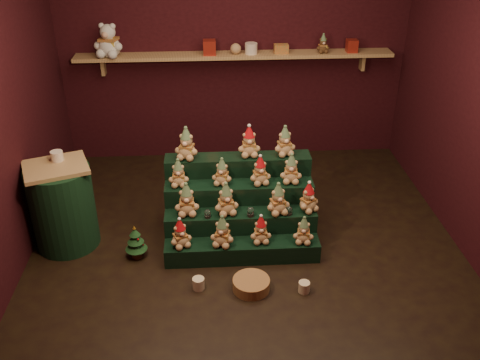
{
  "coord_description": "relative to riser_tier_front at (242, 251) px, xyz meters",
  "views": [
    {
      "loc": [
        -0.32,
        -4.09,
        3.02
      ],
      "look_at": [
        -0.04,
        0.25,
        0.58
      ],
      "focal_mm": 40.0,
      "sensor_mm": 36.0,
      "label": 1
    }
  ],
  "objects": [
    {
      "name": "gift_tin_cream",
      "position": [
        0.23,
        2.03,
        1.29
      ],
      "size": [
        0.14,
        0.14,
        0.12
      ],
      "primitive_type": "cylinder",
      "color": "beige",
      "rests_on": "back_shelf"
    },
    {
      "name": "teddy_8",
      "position": [
        -0.56,
        0.45,
        0.58
      ],
      "size": [
        0.19,
        0.17,
        0.26
      ],
      "primitive_type": null,
      "rotation": [
        0.0,
        0.0,
        0.0
      ],
      "color": "tan",
      "rests_on": "riser_tier_midback"
    },
    {
      "name": "brown_bear",
      "position": [
        1.05,
        2.02,
        1.33
      ],
      "size": [
        0.16,
        0.15,
        0.21
      ],
      "primitive_type": null,
      "rotation": [
        0.0,
        0.0,
        0.08
      ],
      "color": "#53321B",
      "rests_on": "back_shelf"
    },
    {
      "name": "white_bear",
      "position": [
        -1.34,
        2.02,
        1.46
      ],
      "size": [
        0.39,
        0.37,
        0.46
      ],
      "primitive_type": null,
      "rotation": [
        0.0,
        0.0,
        -0.25
      ],
      "color": "silver",
      "rests_on": "back_shelf"
    },
    {
      "name": "teddy_6",
      "position": [
        0.34,
        0.2,
        0.42
      ],
      "size": [
        0.26,
        0.24,
        0.3
      ],
      "primitive_type": null,
      "rotation": [
        0.0,
        0.0,
        0.24
      ],
      "color": "tan",
      "rests_on": "riser_tier_midfront"
    },
    {
      "name": "gift_tin_red_b",
      "position": [
        1.38,
        2.03,
        1.3
      ],
      "size": [
        0.12,
        0.12,
        0.14
      ],
      "primitive_type": "cube",
      "color": "maroon",
      "rests_on": "back_shelf"
    },
    {
      "name": "teddy_10",
      "position": [
        0.19,
        0.44,
        0.59
      ],
      "size": [
        0.23,
        0.21,
        0.28
      ],
      "primitive_type": null,
      "rotation": [
        0.0,
        0.0,
        0.21
      ],
      "color": "tan",
      "rests_on": "riser_tier_midback"
    },
    {
      "name": "snow_globe_a",
      "position": [
        -0.3,
        0.16,
        0.31
      ],
      "size": [
        0.06,
        0.06,
        0.08
      ],
      "color": "black",
      "rests_on": "riser_tier_midfront"
    },
    {
      "name": "teddy_5",
      "position": [
        -0.13,
        0.22,
        0.42
      ],
      "size": [
        0.26,
        0.24,
        0.31
      ],
      "primitive_type": null,
      "rotation": [
        0.0,
        0.0,
        0.23
      ],
      "color": "tan",
      "rests_on": "riser_tier_midfront"
    },
    {
      "name": "side_table",
      "position": [
        -1.63,
        0.35,
        0.32
      ],
      "size": [
        0.67,
        0.61,
        0.83
      ],
      "rotation": [
        0.0,
        0.0,
        0.35
      ],
      "color": "tan",
      "rests_on": "ground"
    },
    {
      "name": "teddy_11",
      "position": [
        0.49,
        0.45,
        0.59
      ],
      "size": [
        0.22,
        0.2,
        0.28
      ],
      "primitive_type": null,
      "rotation": [
        0.0,
        0.0,
        -0.1
      ],
      "color": "tan",
      "rests_on": "riser_tier_midback"
    },
    {
      "name": "teddy_13",
      "position": [
        0.11,
        0.67,
        0.78
      ],
      "size": [
        0.22,
        0.2,
        0.3
      ],
      "primitive_type": null,
      "rotation": [
        0.0,
        0.0,
        0.03
      ],
      "color": "tan",
      "rests_on": "riser_tier_back"
    },
    {
      "name": "snow_globe_b",
      "position": [
        0.09,
        0.16,
        0.31
      ],
      "size": [
        0.07,
        0.07,
        0.09
      ],
      "color": "black",
      "rests_on": "riser_tier_midfront"
    },
    {
      "name": "teddy_1",
      "position": [
        -0.18,
        -0.02,
        0.24
      ],
      "size": [
        0.25,
        0.24,
        0.29
      ],
      "primitive_type": null,
      "rotation": [
        0.0,
        0.0,
        -0.29
      ],
      "color": "tan",
      "rests_on": "riser_tier_front"
    },
    {
      "name": "mug_right",
      "position": [
        0.49,
        -0.48,
        -0.04
      ],
      "size": [
        0.1,
        0.1,
        0.1
      ],
      "primitive_type": "cylinder",
      "color": "beige",
      "rests_on": "ground"
    },
    {
      "name": "teddy_3",
      "position": [
        0.55,
        -0.02,
        0.22
      ],
      "size": [
        0.21,
        0.19,
        0.26
      ],
      "primitive_type": null,
      "rotation": [
        0.0,
        0.0,
        -0.17
      ],
      "color": "tan",
      "rests_on": "riser_tier_front"
    },
    {
      "name": "ground",
      "position": [
        0.05,
        0.18,
        -0.09
      ],
      "size": [
        4.0,
        4.0,
        0.0
      ],
      "primitive_type": "plane",
      "color": "black",
      "rests_on": "ground"
    },
    {
      "name": "riser_tier_midback",
      "position": [
        0.0,
        0.44,
        0.18
      ],
      "size": [
        1.4,
        0.22,
        0.54
      ],
      "primitive_type": "cube",
      "color": "black",
      "rests_on": "ground"
    },
    {
      "name": "teddy_4",
      "position": [
        -0.49,
        0.23,
        0.43
      ],
      "size": [
        0.23,
        0.21,
        0.31
      ],
      "primitive_type": null,
      "rotation": [
        0.0,
        0.0,
        0.03
      ],
      "color": "tan",
      "rests_on": "riser_tier_midfront"
    },
    {
      "name": "teddy_7",
      "position": [
        0.62,
        0.22,
        0.41
      ],
      "size": [
        0.27,
        0.26,
        0.28
      ],
      "primitive_type": null,
      "rotation": [
        0.0,
        0.0,
        0.6
      ],
      "color": "tan",
      "rests_on": "riser_tier_midfront"
    },
    {
      "name": "teddy_9",
      "position": [
        -0.16,
        0.45,
        0.58
      ],
      "size": [
        0.23,
        0.21,
        0.26
      ],
      "primitive_type": null,
      "rotation": [
        0.0,
        0.0,
        -0.28
      ],
      "color": "tan",
      "rests_on": "riser_tier_midback"
    },
    {
      "name": "gift_tin_red_a",
      "position": [
        -0.23,
        2.03,
        1.31
      ],
      "size": [
        0.14,
        0.14,
        0.16
      ],
      "primitive_type": "cube",
      "color": "maroon",
      "rests_on": "back_shelf"
    },
    {
      "name": "teddy_12",
      "position": [
        -0.48,
        0.65,
        0.78
      ],
      "size": [
        0.27,
        0.25,
        0.31
      ],
      "primitive_type": null,
      "rotation": [
        0.0,
        0.0,
        -0.27
      ],
      "color": "tan",
      "rests_on": "riser_tier_back"
    },
    {
      "name": "teddy_14",
      "position": [
        0.45,
        0.67,
        0.77
      ],
      "size": [
        0.24,
        0.23,
        0.29
      ],
      "primitive_type": null,
      "rotation": [
        0.0,
        0.0,
        0.24
      ],
      "color": "tan",
      "rests_on": "riser_tier_back"
    },
    {
      "name": "riser_tier_back",
      "position": [
        0.0,
        0.66,
        0.27
      ],
      "size": [
        1.4,
        0.22,
        0.72
      ],
      "primitive_type": "cube",
      "color": "black",
      "rests_on": "ground"
    },
    {
      "name": "mug_left",
      "position": [
        -0.4,
        -0.38,
        -0.04
      ],
      "size": [
        0.1,
        0.1,
        0.1
      ],
      "primitive_type": "cylinder",
      "color": "beige",
      "rests_on": "ground"
    },
    {
      "name": "scarf_gift_box",
      "position": [
        0.57,
        2.03,
        1.28
      ],
      "size": [
        0.16,
        0.1,
        0.1
      ],
      "primitive_type": "cube",
      "color": "#DC551F",
      "rests_on": "back_shelf"
    },
    {
      "name": "mini_christmas_tree",
      "position": [
        -0.96,
        0.09,
        0.08
      ],
      "size": [
        0.2,
        0.2,
        0.34
      ],
      "rotation": [
        0.0,
        0.0,
        0.14
      ],
      "color": "#462E19",
      "rests_on": "ground"
    },
    {
      "name": "riser_tier_front",
      "position": [
        0.0,
        0.0,
        0.0
      ],
      "size": [
        1.4,
        0.22,
        0.18
      ],
      "primitive_type": "cube",
      "color": "black",
      "rests_on": "ground"
    },
    {
      "name": "wicker_basket",
      "position": [
        0.05,
        -0.42,
        -0.04
      ],
      "size": [
        0.37,
        0.37,
        0.1
      ],
      "primitive_type": "cylinder",
      "rotation": [
        0.0,
        0.0,
        0.19
      ],
      "color": "#9A673E",
      "rests_on": "ground"
    },
    {
      "name": "shelf_plush_ball",
      "position": [
        0.06,
        2.03,
        1.29
      ],
      "size": [
        0.12,
        0.12,
        0.12
      ],
      "primitive_type": "sphere",
      "color": "tan",
      "rests_on": "back_shelf"
    },
    {
      "name": "riser_tier_midfront",
      "position": [
        0.0,
        0.22,
        0.09
      ],
      "size": [
        1.4,
        0.22,
        0.36
      ],
      "primitive_type": "cube",
      "color": "black",
      "rests_on": "ground"
    },
    {
      "name": "snow_globe_c",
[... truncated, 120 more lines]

